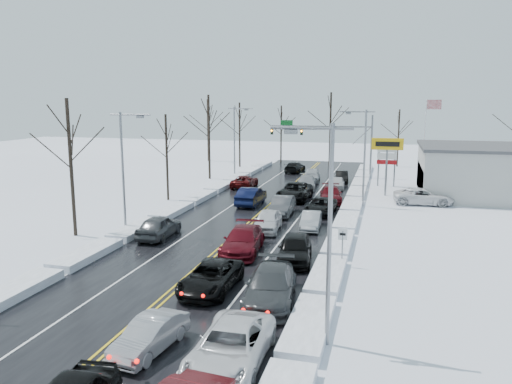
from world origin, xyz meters
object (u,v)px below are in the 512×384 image
(tires_plus_sign, at_px, (387,148))
(oncoming_car_0, at_px, (251,205))
(traffic_signal_mast, at_px, (332,134))
(flagpole, at_px, (426,131))

(tires_plus_sign, xyz_separation_m, oncoming_car_0, (-12.33, -8.15, -4.99))
(traffic_signal_mast, height_order, tires_plus_sign, traffic_signal_mast)
(flagpole, height_order, oncoming_car_0, flagpole)
(flagpole, relative_size, oncoming_car_0, 1.92)
(traffic_signal_mast, bearing_deg, flagpole, 9.73)
(tires_plus_sign, relative_size, flagpole, 0.60)
(traffic_signal_mast, bearing_deg, oncoming_car_0, -104.67)
(traffic_signal_mast, relative_size, tires_plus_sign, 2.21)
(traffic_signal_mast, distance_m, flagpole, 11.90)
(traffic_signal_mast, xyz_separation_m, flagpole, (11.72, 2.01, 0.45))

